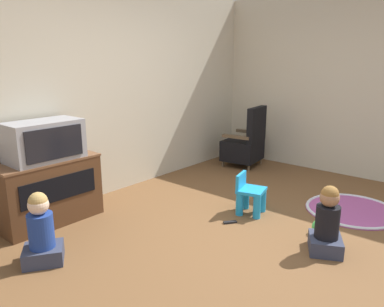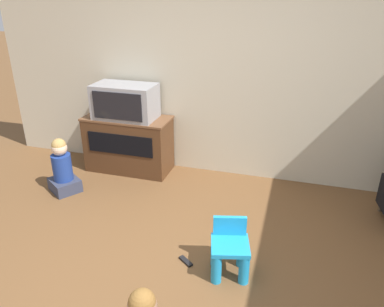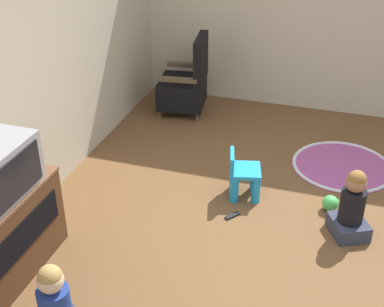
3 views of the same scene
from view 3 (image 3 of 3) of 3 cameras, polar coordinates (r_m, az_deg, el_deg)
ground_plane at (r=4.87m, az=8.18°, el=-7.92°), size 30.00×30.00×0.00m
wall_back at (r=4.88m, az=-17.50°, el=9.37°), size 5.80×0.12×2.73m
wall_right at (r=6.77m, az=16.56°, el=15.03°), size 0.12×5.27×2.73m
tv_cabinet at (r=4.42m, az=-19.64°, el=-8.13°), size 1.08×0.49×0.71m
black_armchair at (r=6.77m, az=-0.65°, el=7.37°), size 0.66×0.64×1.00m
yellow_kid_chair at (r=5.17m, az=5.49°, el=-2.47°), size 0.37×0.36×0.47m
play_mat at (r=5.92m, az=15.73°, el=-1.28°), size 1.06×1.06×0.04m
child_watching_center at (r=4.80m, az=16.67°, el=-5.55°), size 0.42×0.41×0.65m
toy_ball at (r=5.17m, az=14.54°, el=-5.16°), size 0.15×0.15×0.15m
remote_control at (r=4.97m, az=4.31°, el=-6.64°), size 0.15×0.12×0.02m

